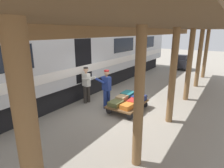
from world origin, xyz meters
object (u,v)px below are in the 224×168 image
object	(u,v)px
suitcase_orange_carryall	(128,106)
suitcase_olive_duffel	(116,103)
train_car	(61,56)
suitcase_tan_vintage	(122,99)
suitcase_navy_fabric	(139,98)
porter_by_door	(87,84)
luggage_cart	(128,104)
baggage_tug	(182,62)
suitcase_red_plastic	(133,102)
suitcase_teal_softside	(128,95)
porter_in_overalls	(106,88)

from	to	relation	value
suitcase_orange_carryall	suitcase_olive_duffel	world-z (taller)	same
train_car	suitcase_tan_vintage	bearing A→B (deg)	-179.42
suitcase_navy_fabric	porter_by_door	size ratio (longest dim) A/B	0.37
luggage_cart	train_car	bearing A→B (deg)	0.54
suitcase_tan_vintage	baggage_tug	size ratio (longest dim) A/B	0.30
suitcase_navy_fabric	baggage_tug	xyz separation A→B (m)	(0.55, -9.99, 0.17)
luggage_cart	suitcase_tan_vintage	distance (m)	0.32
suitcase_red_plastic	suitcase_orange_carryall	world-z (taller)	suitcase_red_plastic
suitcase_tan_vintage	suitcase_navy_fabric	distance (m)	0.73
train_car	suitcase_red_plastic	bearing A→B (deg)	-179.50
suitcase_teal_softside	porter_by_door	bearing A→B (deg)	23.07
suitcase_teal_softside	suitcase_tan_vintage	bearing A→B (deg)	90.00
train_car	baggage_tug	size ratio (longest dim) A/B	12.36
suitcase_red_plastic	suitcase_olive_duffel	xyz separation A→B (m)	(0.54, 0.50, -0.01)
luggage_cart	baggage_tug	xyz separation A→B (m)	(0.28, -10.49, 0.34)
luggage_cart	suitcase_red_plastic	distance (m)	0.31
train_car	suitcase_tan_vintage	distance (m)	3.91
suitcase_teal_softside	suitcase_olive_duffel	bearing A→B (deg)	90.00
porter_by_door	baggage_tug	distance (m)	10.89
suitcase_tan_vintage	porter_in_overalls	world-z (taller)	porter_in_overalls
suitcase_red_plastic	suitcase_teal_softside	xyz separation A→B (m)	(0.54, -0.50, 0.04)
porter_by_door	baggage_tug	xyz separation A→B (m)	(-1.75, -10.74, -0.30)
suitcase_tan_vintage	train_car	bearing A→B (deg)	0.58
suitcase_red_plastic	suitcase_olive_duffel	distance (m)	0.73
suitcase_olive_duffel	porter_in_overalls	bearing A→B (deg)	-20.25
porter_in_overalls	suitcase_olive_duffel	bearing A→B (deg)	159.75
suitcase_olive_duffel	baggage_tug	bearing A→B (deg)	-89.94
suitcase_navy_fabric	baggage_tug	distance (m)	10.01
suitcase_tan_vintage	suitcase_navy_fabric	xyz separation A→B (m)	(-0.54, -0.50, -0.02)
suitcase_orange_carryall	suitcase_teal_softside	world-z (taller)	suitcase_teal_softside
luggage_cart	suitcase_orange_carryall	xyz separation A→B (m)	(-0.27, 0.50, 0.14)
porter_by_door	baggage_tug	size ratio (longest dim) A/B	0.97
suitcase_tan_vintage	suitcase_navy_fabric	world-z (taller)	suitcase_tan_vintage
train_car	baggage_tug	distance (m)	11.20
luggage_cart	suitcase_red_plastic	size ratio (longest dim) A/B	3.13
suitcase_red_plastic	suitcase_olive_duffel	world-z (taller)	suitcase_red_plastic
suitcase_olive_duffel	suitcase_tan_vintage	size ratio (longest dim) A/B	1.16
train_car	suitcase_orange_carryall	bearing A→B (deg)	173.58
suitcase_orange_carryall	porter_by_door	world-z (taller)	porter_by_door
suitcase_orange_carryall	baggage_tug	world-z (taller)	baggage_tug
suitcase_orange_carryall	suitcase_olive_duffel	distance (m)	0.54
suitcase_orange_carryall	suitcase_teal_softside	distance (m)	1.13
suitcase_navy_fabric	suitcase_teal_softside	bearing A→B (deg)	0.00
suitcase_red_plastic	suitcase_navy_fabric	size ratio (longest dim) A/B	0.93
luggage_cart	porter_by_door	size ratio (longest dim) A/B	1.06
train_car	porter_in_overalls	xyz separation A→B (m)	(-2.92, 0.22, -1.14)
suitcase_red_plastic	porter_by_door	size ratio (longest dim) A/B	0.34
baggage_tug	porter_by_door	bearing A→B (deg)	80.74
suitcase_teal_softside	porter_in_overalls	bearing A→B (deg)	49.28
suitcase_tan_vintage	baggage_tug	distance (m)	10.49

